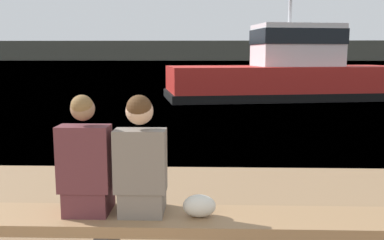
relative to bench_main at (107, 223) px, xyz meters
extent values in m
plane|color=#5684A3|center=(-0.10, 123.17, -0.35)|extent=(240.00, 240.00, 0.00)
cube|color=#4C4C42|center=(-0.10, 135.50, 2.68)|extent=(600.00, 12.00, 6.07)
cube|color=#8E6B47|center=(0.00, 0.00, 0.03)|extent=(7.26, 0.53, 0.09)
cube|color=#56282D|center=(-0.17, 0.07, 0.18)|extent=(0.37, 0.39, 0.21)
cube|color=#56282D|center=(-0.17, -0.02, 0.56)|extent=(0.42, 0.22, 0.55)
sphere|color=#846047|center=(-0.17, -0.02, 0.97)|extent=(0.20, 0.20, 0.20)
sphere|color=brown|center=(-0.17, -0.03, 1.00)|extent=(0.18, 0.18, 0.18)
cube|color=#70665B|center=(0.29, 0.07, 0.18)|extent=(0.37, 0.39, 0.21)
cube|color=#70665B|center=(0.29, -0.02, 0.55)|extent=(0.42, 0.22, 0.52)
sphere|color=tan|center=(0.29, -0.02, 0.96)|extent=(0.22, 0.22, 0.22)
sphere|color=#472D19|center=(0.29, -0.04, 0.99)|extent=(0.21, 0.21, 0.21)
ellipsoid|color=beige|center=(0.78, -0.02, 0.17)|extent=(0.27, 0.17, 0.19)
cube|color=red|center=(4.03, 14.15, 0.30)|extent=(9.86, 5.10, 1.30)
cube|color=black|center=(4.03, 14.15, -0.20)|extent=(10.07, 5.27, 0.31)
cube|color=silver|center=(4.50, 14.24, 1.78)|extent=(3.61, 2.64, 1.66)
cube|color=black|center=(4.50, 14.24, 2.11)|extent=(3.69, 2.72, 0.60)
camera|label=1|loc=(0.83, -3.40, 1.40)|focal=40.00mm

